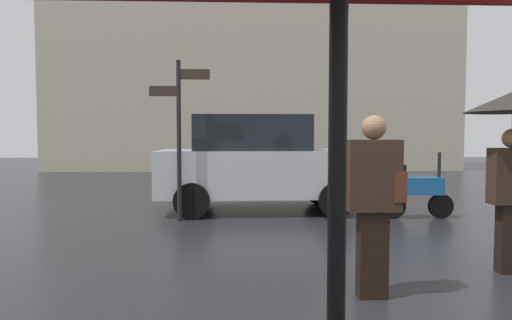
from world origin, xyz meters
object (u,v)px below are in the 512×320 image
street_signpost (179,124)px  parked_scooter (415,189)px  pedestrian_with_bag (374,195)px  parked_car_left (259,163)px

street_signpost → parked_scooter: bearing=0.8°
pedestrian_with_bag → street_signpost: size_ratio=0.60×
pedestrian_with_bag → street_signpost: 4.62m
pedestrian_with_bag → parked_car_left: bearing=-25.6°
parked_car_left → street_signpost: 1.96m
pedestrian_with_bag → parked_car_left: parked_car_left is taller
parked_scooter → parked_car_left: (-2.86, 0.96, 0.44)m
parked_scooter → street_signpost: size_ratio=0.47×
pedestrian_with_bag → parked_scooter: pedestrian_with_bag is taller
street_signpost → pedestrian_with_bag: bearing=-59.2°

